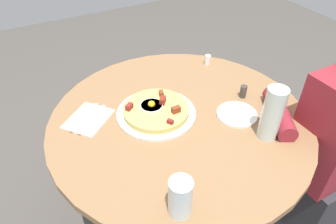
{
  "coord_description": "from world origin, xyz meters",
  "views": [
    {
      "loc": [
        0.48,
        0.79,
        1.51
      ],
      "look_at": [
        0.04,
        -0.03,
        0.74
      ],
      "focal_mm": 33.09,
      "sensor_mm": 36.0,
      "label": 1
    }
  ],
  "objects_px": {
    "breakfast_pizza": "(156,109)",
    "fork": "(84,117)",
    "person_seated": "(330,158)",
    "water_glass": "(180,198)",
    "salt_shaker": "(208,60)",
    "knife": "(92,119)",
    "pepper_shaker": "(243,91)",
    "bread_plate": "(237,114)",
    "pizza_plate": "(156,113)",
    "dining_table": "(179,148)",
    "water_bottle": "(272,114)"
  },
  "relations": [
    {
      "from": "bread_plate",
      "to": "fork",
      "type": "height_order",
      "value": "bread_plate"
    },
    {
      "from": "pizza_plate",
      "to": "fork",
      "type": "bearing_deg",
      "value": -24.1
    },
    {
      "from": "pepper_shaker",
      "to": "bread_plate",
      "type": "bearing_deg",
      "value": 41.43
    },
    {
      "from": "dining_table",
      "to": "person_seated",
      "type": "height_order",
      "value": "person_seated"
    },
    {
      "from": "knife",
      "to": "fork",
      "type": "bearing_deg",
      "value": -90.0
    },
    {
      "from": "water_glass",
      "to": "pepper_shaker",
      "type": "xyz_separation_m",
      "value": [
        -0.51,
        -0.35,
        -0.04
      ]
    },
    {
      "from": "person_seated",
      "to": "bread_plate",
      "type": "xyz_separation_m",
      "value": [
        0.37,
        -0.23,
        0.22
      ]
    },
    {
      "from": "pizza_plate",
      "to": "knife",
      "type": "height_order",
      "value": "pizza_plate"
    },
    {
      "from": "pizza_plate",
      "to": "pepper_shaker",
      "type": "relative_size",
      "value": 5.8
    },
    {
      "from": "fork",
      "to": "knife",
      "type": "distance_m",
      "value": 0.04
    },
    {
      "from": "breakfast_pizza",
      "to": "bread_plate",
      "type": "bearing_deg",
      "value": 150.32
    },
    {
      "from": "bread_plate",
      "to": "water_bottle",
      "type": "height_order",
      "value": "water_bottle"
    },
    {
      "from": "water_bottle",
      "to": "knife",
      "type": "bearing_deg",
      "value": -35.78
    },
    {
      "from": "water_glass",
      "to": "salt_shaker",
      "type": "bearing_deg",
      "value": -129.49
    },
    {
      "from": "knife",
      "to": "water_glass",
      "type": "height_order",
      "value": "water_glass"
    },
    {
      "from": "breakfast_pizza",
      "to": "pepper_shaker",
      "type": "relative_size",
      "value": 4.83
    },
    {
      "from": "person_seated",
      "to": "pepper_shaker",
      "type": "xyz_separation_m",
      "value": [
        0.27,
        -0.32,
        0.24
      ]
    },
    {
      "from": "fork",
      "to": "water_bottle",
      "type": "bearing_deg",
      "value": 103.95
    },
    {
      "from": "water_glass",
      "to": "bread_plate",
      "type": "bearing_deg",
      "value": -147.5
    },
    {
      "from": "person_seated",
      "to": "pepper_shaker",
      "type": "distance_m",
      "value": 0.48
    },
    {
      "from": "fork",
      "to": "person_seated",
      "type": "bearing_deg",
      "value": 111.43
    },
    {
      "from": "person_seated",
      "to": "breakfast_pizza",
      "type": "height_order",
      "value": "person_seated"
    },
    {
      "from": "knife",
      "to": "salt_shaker",
      "type": "relative_size",
      "value": 3.72
    },
    {
      "from": "person_seated",
      "to": "pizza_plate",
      "type": "relative_size",
      "value": 3.65
    },
    {
      "from": "water_glass",
      "to": "pepper_shaker",
      "type": "height_order",
      "value": "water_glass"
    },
    {
      "from": "pizza_plate",
      "to": "breakfast_pizza",
      "type": "bearing_deg",
      "value": -79.74
    },
    {
      "from": "pizza_plate",
      "to": "pepper_shaker",
      "type": "xyz_separation_m",
      "value": [
        -0.38,
        0.07,
        0.02
      ]
    },
    {
      "from": "bread_plate",
      "to": "dining_table",
      "type": "bearing_deg",
      "value": -25.3
    },
    {
      "from": "fork",
      "to": "knife",
      "type": "height_order",
      "value": "same"
    },
    {
      "from": "person_seated",
      "to": "water_glass",
      "type": "height_order",
      "value": "person_seated"
    },
    {
      "from": "water_bottle",
      "to": "salt_shaker",
      "type": "bearing_deg",
      "value": -100.24
    },
    {
      "from": "dining_table",
      "to": "salt_shaker",
      "type": "relative_size",
      "value": 21.07
    },
    {
      "from": "bread_plate",
      "to": "water_glass",
      "type": "height_order",
      "value": "water_glass"
    },
    {
      "from": "breakfast_pizza",
      "to": "bread_plate",
      "type": "distance_m",
      "value": 0.32
    },
    {
      "from": "fork",
      "to": "pepper_shaker",
      "type": "distance_m",
      "value": 0.66
    },
    {
      "from": "salt_shaker",
      "to": "pepper_shaker",
      "type": "relative_size",
      "value": 0.9
    },
    {
      "from": "breakfast_pizza",
      "to": "fork",
      "type": "distance_m",
      "value": 0.28
    },
    {
      "from": "person_seated",
      "to": "pizza_plate",
      "type": "height_order",
      "value": "person_seated"
    },
    {
      "from": "knife",
      "to": "pepper_shaker",
      "type": "distance_m",
      "value": 0.63
    },
    {
      "from": "bread_plate",
      "to": "knife",
      "type": "relative_size",
      "value": 0.88
    },
    {
      "from": "dining_table",
      "to": "fork",
      "type": "height_order",
      "value": "fork"
    },
    {
      "from": "dining_table",
      "to": "knife",
      "type": "distance_m",
      "value": 0.38
    },
    {
      "from": "breakfast_pizza",
      "to": "pepper_shaker",
      "type": "xyz_separation_m",
      "value": [
        -0.38,
        0.07,
        0.0
      ]
    },
    {
      "from": "knife",
      "to": "water_bottle",
      "type": "relative_size",
      "value": 0.88
    },
    {
      "from": "knife",
      "to": "pepper_shaker",
      "type": "bearing_deg",
      "value": 126.15
    },
    {
      "from": "dining_table",
      "to": "bread_plate",
      "type": "height_order",
      "value": "bread_plate"
    },
    {
      "from": "salt_shaker",
      "to": "pepper_shaker",
      "type": "xyz_separation_m",
      "value": [
        0.02,
        0.29,
        0.0
      ]
    },
    {
      "from": "dining_table",
      "to": "person_seated",
      "type": "relative_size",
      "value": 0.9
    },
    {
      "from": "fork",
      "to": "knife",
      "type": "relative_size",
      "value": 1.0
    },
    {
      "from": "pizza_plate",
      "to": "salt_shaker",
      "type": "bearing_deg",
      "value": -150.27
    }
  ]
}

